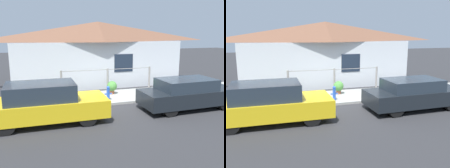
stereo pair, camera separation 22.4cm
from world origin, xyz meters
TOP-DOWN VIEW (x-y plane):
  - ground_plane at (0.00, 0.00)m, footprint 60.00×60.00m
  - sidewalk at (0.00, 1.17)m, footprint 24.00×2.34m
  - house at (0.00, 4.08)m, footprint 10.05×2.23m
  - fence at (0.00, 2.19)m, footprint 4.90×0.10m
  - car_left at (-3.35, -1.35)m, footprint 4.29×1.71m
  - car_right at (2.51, -1.35)m, footprint 4.23×1.75m
  - fire_hydrant at (-0.48, 0.45)m, footprint 0.34×0.15m
  - potted_plant_near_hydrant at (0.04, 1.55)m, footprint 0.51×0.51m
  - potted_plant_by_fence at (-2.76, 1.30)m, footprint 0.35×0.35m

SIDE VIEW (x-z plane):
  - ground_plane at x=0.00m, z-range 0.00..0.00m
  - sidewalk at x=0.00m, z-range 0.00..0.11m
  - potted_plant_by_fence at x=-2.76m, z-range 0.12..0.59m
  - fire_hydrant at x=-0.48m, z-range 0.12..0.80m
  - potted_plant_near_hydrant at x=0.04m, z-range 0.16..0.81m
  - car_right at x=2.51m, z-range 0.01..1.30m
  - car_left at x=-3.35m, z-range 0.00..1.46m
  - fence at x=0.00m, z-range 0.17..1.37m
  - house at x=0.00m, z-range 1.11..4.86m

